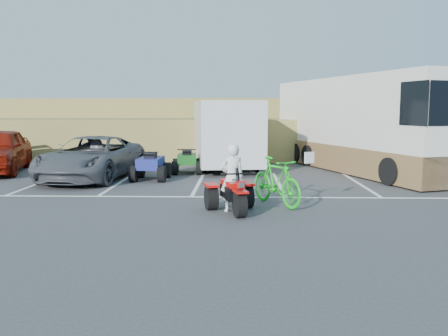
{
  "coord_description": "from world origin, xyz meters",
  "views": [
    {
      "loc": [
        1.33,
        -10.89,
        2.49
      ],
      "look_at": [
        0.97,
        1.09,
        1.0
      ],
      "focal_mm": 38.0,
      "sensor_mm": 36.0,
      "label": 1
    }
  ],
  "objects_px": {
    "red_trike_atv": "(234,213)",
    "green_dirt_bike": "(276,181)",
    "quad_atv_blue": "(151,180)",
    "quad_atv_green": "(187,173)",
    "grey_pickup": "(92,158)",
    "rv_motorhome": "(361,131)",
    "rider": "(232,178)",
    "cargo_trailer": "(226,132)"
  },
  "relations": [
    {
      "from": "green_dirt_bike",
      "to": "quad_atv_blue",
      "type": "height_order",
      "value": "green_dirt_bike"
    },
    {
      "from": "red_trike_atv",
      "to": "green_dirt_bike",
      "type": "xyz_separation_m",
      "value": [
        1.09,
        0.93,
        0.63
      ]
    },
    {
      "from": "red_trike_atv",
      "to": "cargo_trailer",
      "type": "height_order",
      "value": "cargo_trailer"
    },
    {
      "from": "red_trike_atv",
      "to": "cargo_trailer",
      "type": "xyz_separation_m",
      "value": [
        -0.41,
        8.76,
        1.52
      ]
    },
    {
      "from": "grey_pickup",
      "to": "red_trike_atv",
      "type": "bearing_deg",
      "value": -41.22
    },
    {
      "from": "rv_motorhome",
      "to": "quad_atv_blue",
      "type": "distance_m",
      "value": 8.68
    },
    {
      "from": "red_trike_atv",
      "to": "grey_pickup",
      "type": "height_order",
      "value": "grey_pickup"
    },
    {
      "from": "grey_pickup",
      "to": "cargo_trailer",
      "type": "xyz_separation_m",
      "value": [
        4.73,
        3.29,
        0.76
      ]
    },
    {
      "from": "rider",
      "to": "green_dirt_bike",
      "type": "height_order",
      "value": "rider"
    },
    {
      "from": "green_dirt_bike",
      "to": "quad_atv_green",
      "type": "bearing_deg",
      "value": 85.38
    },
    {
      "from": "quad_atv_green",
      "to": "cargo_trailer",
      "type": "bearing_deg",
      "value": 43.51
    },
    {
      "from": "red_trike_atv",
      "to": "quad_atv_blue",
      "type": "bearing_deg",
      "value": 104.01
    },
    {
      "from": "rider",
      "to": "cargo_trailer",
      "type": "distance_m",
      "value": 8.65
    },
    {
      "from": "green_dirt_bike",
      "to": "quad_atv_green",
      "type": "distance_m",
      "value": 6.87
    },
    {
      "from": "quad_atv_blue",
      "to": "grey_pickup",
      "type": "bearing_deg",
      "value": 176.18
    },
    {
      "from": "cargo_trailer",
      "to": "quad_atv_blue",
      "type": "xyz_separation_m",
      "value": [
        -2.57,
        -3.48,
        -1.52
      ]
    },
    {
      "from": "rv_motorhome",
      "to": "quad_atv_blue",
      "type": "xyz_separation_m",
      "value": [
        -8.07,
        -2.79,
        -1.6
      ]
    },
    {
      "from": "quad_atv_blue",
      "to": "quad_atv_green",
      "type": "height_order",
      "value": "quad_atv_blue"
    },
    {
      "from": "green_dirt_bike",
      "to": "rv_motorhome",
      "type": "relative_size",
      "value": 0.2
    },
    {
      "from": "rider",
      "to": "grey_pickup",
      "type": "distance_m",
      "value": 7.38
    },
    {
      "from": "green_dirt_bike",
      "to": "quad_atv_green",
      "type": "height_order",
      "value": "green_dirt_bike"
    },
    {
      "from": "red_trike_atv",
      "to": "grey_pickup",
      "type": "bearing_deg",
      "value": 117.73
    },
    {
      "from": "cargo_trailer",
      "to": "quad_atv_blue",
      "type": "relative_size",
      "value": 3.83
    },
    {
      "from": "rider",
      "to": "green_dirt_bike",
      "type": "distance_m",
      "value": 1.39
    },
    {
      "from": "rider",
      "to": "cargo_trailer",
      "type": "bearing_deg",
      "value": -103.0
    },
    {
      "from": "grey_pickup",
      "to": "quad_atv_green",
      "type": "xyz_separation_m",
      "value": [
        3.25,
        1.61,
        -0.76
      ]
    },
    {
      "from": "rider",
      "to": "quad_atv_green",
      "type": "xyz_separation_m",
      "value": [
        -1.85,
        6.93,
        -0.83
      ]
    },
    {
      "from": "red_trike_atv",
      "to": "cargo_trailer",
      "type": "distance_m",
      "value": 8.9
    },
    {
      "from": "red_trike_atv",
      "to": "green_dirt_bike",
      "type": "bearing_deg",
      "value": 24.78
    },
    {
      "from": "cargo_trailer",
      "to": "quad_atv_blue",
      "type": "distance_m",
      "value": 4.59
    },
    {
      "from": "cargo_trailer",
      "to": "green_dirt_bike",
      "type": "bearing_deg",
      "value": -86.57
    },
    {
      "from": "rider",
      "to": "rv_motorhome",
      "type": "xyz_separation_m",
      "value": [
        5.12,
        7.93,
        0.77
      ]
    },
    {
      "from": "cargo_trailer",
      "to": "rv_motorhome",
      "type": "height_order",
      "value": "rv_motorhome"
    },
    {
      "from": "grey_pickup",
      "to": "quad_atv_blue",
      "type": "relative_size",
      "value": 3.34
    },
    {
      "from": "grey_pickup",
      "to": "rv_motorhome",
      "type": "relative_size",
      "value": 0.52
    },
    {
      "from": "quad_atv_blue",
      "to": "rv_motorhome",
      "type": "bearing_deg",
      "value": 20.38
    },
    {
      "from": "quad_atv_blue",
      "to": "green_dirt_bike",
      "type": "bearing_deg",
      "value": -45.59
    },
    {
      "from": "red_trike_atv",
      "to": "rider",
      "type": "distance_m",
      "value": 0.84
    },
    {
      "from": "cargo_trailer",
      "to": "rv_motorhome",
      "type": "xyz_separation_m",
      "value": [
        5.49,
        -0.69,
        0.08
      ]
    },
    {
      "from": "rv_motorhome",
      "to": "rider",
      "type": "bearing_deg",
      "value": -142.29
    },
    {
      "from": "green_dirt_bike",
      "to": "quad_atv_green",
      "type": "relative_size",
      "value": 1.36
    },
    {
      "from": "green_dirt_bike",
      "to": "rv_motorhome",
      "type": "bearing_deg",
      "value": 30.38
    }
  ]
}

